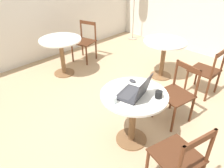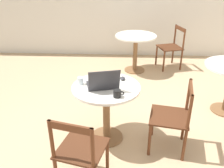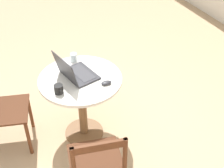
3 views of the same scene
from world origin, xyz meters
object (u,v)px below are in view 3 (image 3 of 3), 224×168
Objects in this scene: mouse at (106,83)px; mug at (59,89)px; drinking_glass at (74,57)px; laptop at (75,72)px; chair_near_right at (97,165)px; chair_near_front at (1,111)px; cafe_table_near at (81,92)px.

mug is (-0.06, -0.44, 0.03)m from mouse.
laptop is at bearing -15.19° from drinking_glass.
mouse is (-0.59, 0.34, 0.32)m from chair_near_right.
laptop reaches higher than mug.
mouse is at bearing 149.86° from chair_near_right.
chair_near_front is at bearing -112.23° from mouse.
mouse reaches higher than cafe_table_near.
laptop is (-0.03, -0.03, 0.22)m from cafe_table_near.
chair_near_right is at bearing -11.02° from cafe_table_near.
mouse is at bearing 44.79° from laptop.
mug reaches higher than mouse.
mouse is at bearing 44.87° from cafe_table_near.
mug is (0.17, -0.21, -0.01)m from laptop.
laptop reaches higher than cafe_table_near.
cafe_table_near is 1.94× the size of laptop.
mouse is at bearing 67.77° from chair_near_front.
chair_near_right is 0.76m from mouse.
chair_near_right is at bearing -8.33° from laptop.
cafe_table_near is 6.80× the size of mug.
chair_near_front reaches higher than mug.
chair_near_front is at bearing -147.90° from chair_near_right.
cafe_table_near is at bearing 118.90° from mug.
laptop is (-0.82, 0.12, 0.36)m from chair_near_right.
cafe_table_near is 0.33m from mouse.
drinking_glass is (-0.27, 0.07, -0.01)m from laptop.
chair_near_right is 0.74m from mug.
laptop reaches higher than chair_near_right.
mug is at bearing -171.69° from chair_near_right.
chair_near_right reaches higher than mug.
chair_near_front is 9.60× the size of drinking_glass.
mug is at bearing -61.10° from cafe_table_near.
laptop is 4.16× the size of mouse.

